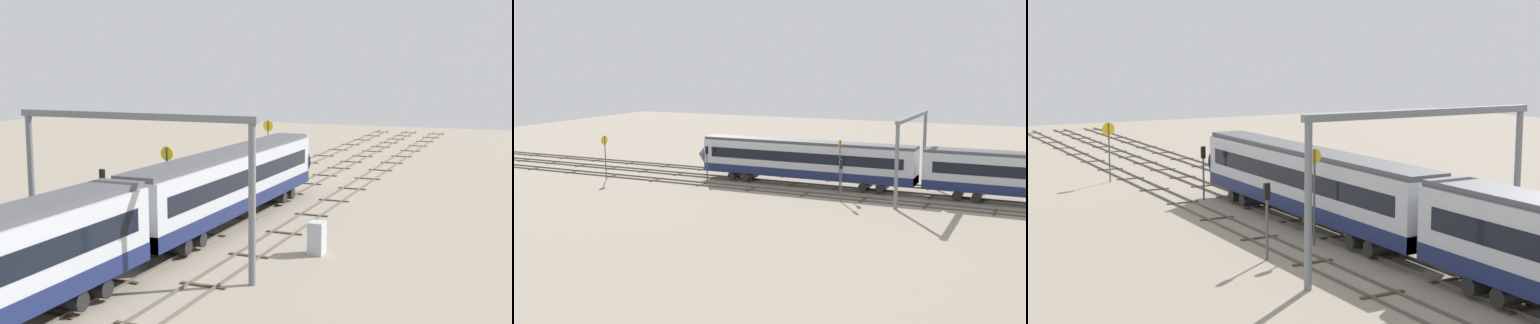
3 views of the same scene
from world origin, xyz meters
TOP-DOWN VIEW (x-y plane):
  - ground_plane at (0.00, 0.00)m, footprint 150.91×150.91m
  - track_near_foreground at (0.00, -4.26)m, footprint 134.91×2.40m
  - track_with_train at (0.00, 0.00)m, footprint 134.91×2.40m
  - track_middle at (0.00, 4.26)m, footprint 134.91×2.40m
  - overhead_gantry at (-12.96, 0.22)m, footprint 0.40×13.78m
  - speed_sign_near_foreground at (20.89, 6.23)m, footprint 0.14×1.06m
  - speed_sign_mid_trackside at (-6.04, 2.27)m, footprint 0.14×0.87m
  - signal_light_trackside_approach at (-7.45, 6.06)m, footprint 0.31×0.32m
  - signal_light_trackside_departure at (9.65, 2.40)m, footprint 0.31×0.32m
  - relay_cabinet at (-6.56, -7.61)m, footprint 1.04×0.84m

SIDE VIEW (x-z plane):
  - ground_plane at x=0.00m, z-range 0.00..0.00m
  - track_with_train at x=0.00m, z-range -0.01..0.15m
  - track_near_foreground at x=0.00m, z-range -0.01..0.15m
  - track_middle at x=0.00m, z-range -0.01..0.15m
  - relay_cabinet at x=-6.56m, z-range 0.00..1.86m
  - signal_light_trackside_departure at x=9.65m, z-range 0.65..4.68m
  - signal_light_trackside_approach at x=-7.45m, z-range 0.66..4.83m
  - speed_sign_near_foreground at x=20.89m, z-range 0.87..5.94m
  - speed_sign_mid_trackside at x=-6.04m, z-range 0.76..6.35m
  - overhead_gantry at x=-12.96m, z-range 1.82..10.00m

